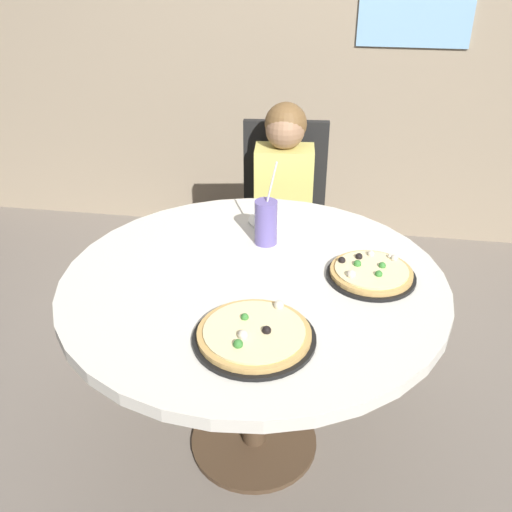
{
  "coord_description": "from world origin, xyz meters",
  "views": [
    {
      "loc": [
        0.25,
        -1.53,
        1.72
      ],
      "look_at": [
        0.0,
        0.05,
        0.8
      ],
      "focal_mm": 39.95,
      "sensor_mm": 36.0,
      "label": 1
    }
  ],
  "objects_px": {
    "dining_table": "(254,302)",
    "pizza_veggie": "(254,335)",
    "pizza_cheese": "(371,273)",
    "chair_wooden": "(284,211)",
    "diner_child": "(282,237)",
    "soda_cup": "(266,222)",
    "plate_small": "(272,220)"
  },
  "relations": [
    {
      "from": "chair_wooden",
      "to": "soda_cup",
      "type": "xyz_separation_m",
      "value": [
        0.01,
        -0.73,
        0.3
      ]
    },
    {
      "from": "diner_child",
      "to": "plate_small",
      "type": "distance_m",
      "value": 0.46
    },
    {
      "from": "dining_table",
      "to": "chair_wooden",
      "type": "height_order",
      "value": "chair_wooden"
    },
    {
      "from": "chair_wooden",
      "to": "soda_cup",
      "type": "height_order",
      "value": "soda_cup"
    },
    {
      "from": "pizza_veggie",
      "to": "soda_cup",
      "type": "relative_size",
      "value": 1.1
    },
    {
      "from": "dining_table",
      "to": "soda_cup",
      "type": "xyz_separation_m",
      "value": [
        0.01,
        0.24,
        0.18
      ]
    },
    {
      "from": "pizza_veggie",
      "to": "pizza_cheese",
      "type": "distance_m",
      "value": 0.49
    },
    {
      "from": "dining_table",
      "to": "pizza_veggie",
      "type": "distance_m",
      "value": 0.34
    },
    {
      "from": "pizza_cheese",
      "to": "soda_cup",
      "type": "xyz_separation_m",
      "value": [
        -0.36,
        0.18,
        0.06
      ]
    },
    {
      "from": "dining_table",
      "to": "soda_cup",
      "type": "height_order",
      "value": "soda_cup"
    },
    {
      "from": "pizza_veggie",
      "to": "pizza_cheese",
      "type": "xyz_separation_m",
      "value": [
        0.32,
        0.37,
        0.0
      ]
    },
    {
      "from": "pizza_cheese",
      "to": "soda_cup",
      "type": "relative_size",
      "value": 0.93
    },
    {
      "from": "dining_table",
      "to": "plate_small",
      "type": "xyz_separation_m",
      "value": [
        0.01,
        0.41,
        0.1
      ]
    },
    {
      "from": "chair_wooden",
      "to": "diner_child",
      "type": "relative_size",
      "value": 0.88
    },
    {
      "from": "dining_table",
      "to": "pizza_veggie",
      "type": "xyz_separation_m",
      "value": [
        0.05,
        -0.32,
        0.11
      ]
    },
    {
      "from": "pizza_veggie",
      "to": "pizza_cheese",
      "type": "relative_size",
      "value": 1.19
    },
    {
      "from": "dining_table",
      "to": "plate_small",
      "type": "distance_m",
      "value": 0.42
    },
    {
      "from": "chair_wooden",
      "to": "plate_small",
      "type": "distance_m",
      "value": 0.6
    },
    {
      "from": "diner_child",
      "to": "pizza_veggie",
      "type": "xyz_separation_m",
      "value": [
        0.05,
        -1.1,
        0.28
      ]
    },
    {
      "from": "plate_small",
      "to": "diner_child",
      "type": "bearing_deg",
      "value": 89.79
    },
    {
      "from": "soda_cup",
      "to": "plate_small",
      "type": "distance_m",
      "value": 0.19
    },
    {
      "from": "dining_table",
      "to": "chair_wooden",
      "type": "xyz_separation_m",
      "value": [
        -0.01,
        0.96,
        -0.12
      ]
    },
    {
      "from": "dining_table",
      "to": "pizza_veggie",
      "type": "height_order",
      "value": "pizza_veggie"
    },
    {
      "from": "pizza_veggie",
      "to": "soda_cup",
      "type": "xyz_separation_m",
      "value": [
        -0.05,
        0.55,
        0.06
      ]
    },
    {
      "from": "dining_table",
      "to": "diner_child",
      "type": "height_order",
      "value": "diner_child"
    },
    {
      "from": "chair_wooden",
      "to": "pizza_cheese",
      "type": "bearing_deg",
      "value": -67.4
    },
    {
      "from": "plate_small",
      "to": "chair_wooden",
      "type": "bearing_deg",
      "value": 91.36
    },
    {
      "from": "chair_wooden",
      "to": "dining_table",
      "type": "bearing_deg",
      "value": -89.53
    },
    {
      "from": "pizza_cheese",
      "to": "plate_small",
      "type": "relative_size",
      "value": 1.58
    },
    {
      "from": "diner_child",
      "to": "chair_wooden",
      "type": "bearing_deg",
      "value": 94.59
    },
    {
      "from": "soda_cup",
      "to": "dining_table",
      "type": "bearing_deg",
      "value": -91.37
    },
    {
      "from": "diner_child",
      "to": "pizza_cheese",
      "type": "bearing_deg",
      "value": -63.42
    }
  ]
}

